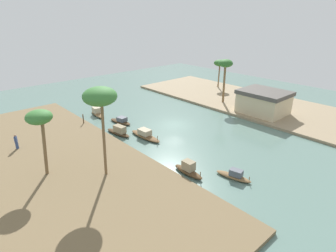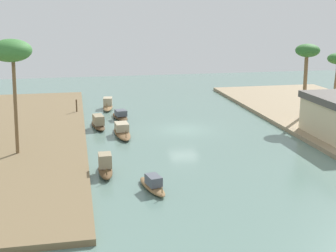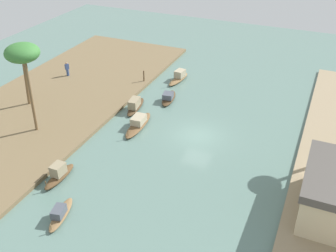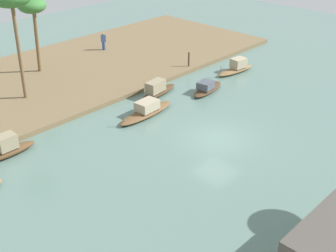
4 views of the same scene
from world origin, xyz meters
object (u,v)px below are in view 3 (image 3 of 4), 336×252
at_px(sampan_with_red_awning, 179,77).
at_px(sampan_midstream, 138,123).
at_px(sampan_near_left_bank, 59,174).
at_px(person_on_near_bank, 67,69).
at_px(sampan_open_hull, 135,105).
at_px(mooring_post, 144,76).
at_px(palm_tree_left_far, 22,54).
at_px(sampan_with_tall_canopy, 60,214).
at_px(sampan_foreground, 169,97).
at_px(palm_tree_left_near, 21,54).

bearing_deg(sampan_with_red_awning, sampan_midstream, 8.83).
height_order(sampan_near_left_bank, person_on_near_bank, person_on_near_bank).
relative_size(sampan_midstream, sampan_open_hull, 1.22).
xyz_separation_m(sampan_open_hull, mooring_post, (-5.72, -1.86, 0.52)).
bearing_deg(person_on_near_bank, palm_tree_left_far, -131.73).
relative_size(sampan_near_left_bank, sampan_with_red_awning, 0.83).
height_order(sampan_with_tall_canopy, sampan_open_hull, sampan_open_hull).
bearing_deg(sampan_with_tall_canopy, sampan_foreground, 167.50).
xyz_separation_m(sampan_with_red_awning, sampan_open_hull, (8.12, -1.45, 0.03)).
bearing_deg(palm_tree_left_near, sampan_midstream, 94.26).
xyz_separation_m(sampan_with_red_awning, sampan_with_tall_canopy, (23.58, 0.95, -0.09)).
bearing_deg(palm_tree_left_far, mooring_post, 162.39).
height_order(sampan_with_red_awning, sampan_with_tall_canopy, sampan_with_red_awning).
bearing_deg(palm_tree_left_far, sampan_near_left_bank, 51.45).
relative_size(sampan_open_hull, palm_tree_left_far, 0.50).
bearing_deg(sampan_near_left_bank, sampan_midstream, 167.87).
distance_m(sampan_near_left_bank, sampan_open_hull, 12.15).
bearing_deg(person_on_near_bank, sampan_open_hull, -82.81).
distance_m(sampan_with_tall_canopy, palm_tree_left_far, 13.69).
distance_m(person_on_near_bank, palm_tree_left_far, 13.55).
bearing_deg(mooring_post, sampan_open_hull, 18.02).
relative_size(sampan_open_hull, palm_tree_left_near, 0.67).
bearing_deg(sampan_near_left_bank, person_on_near_bank, -145.93).
distance_m(sampan_with_tall_canopy, sampan_open_hull, 15.65).
bearing_deg(palm_tree_left_near, person_on_near_bank, -174.49).
distance_m(sampan_with_tall_canopy, person_on_near_bank, 23.06).
xyz_separation_m(person_on_near_bank, palm_tree_left_near, (7.31, 0.70, 4.51)).
xyz_separation_m(sampan_near_left_bank, sampan_foreground, (-15.28, 2.48, -0.16)).
height_order(sampan_open_hull, palm_tree_left_far, palm_tree_left_far).
height_order(sampan_near_left_bank, mooring_post, mooring_post).
height_order(mooring_post, palm_tree_left_near, palm_tree_left_near).
bearing_deg(mooring_post, sampan_with_red_awning, 125.93).
bearing_deg(sampan_with_red_awning, sampan_near_left_bank, 2.14).
bearing_deg(sampan_open_hull, sampan_with_red_awning, 162.38).
bearing_deg(sampan_with_tall_canopy, sampan_near_left_bank, -154.94).
xyz_separation_m(mooring_post, palm_tree_left_near, (9.50, -8.11, 4.67)).
height_order(sampan_open_hull, person_on_near_bank, person_on_near_bank).
bearing_deg(sampan_with_tall_canopy, sampan_midstream, 169.68).
bearing_deg(sampan_open_hull, palm_tree_left_near, -76.68).
relative_size(sampan_with_tall_canopy, palm_tree_left_far, 0.42).
xyz_separation_m(palm_tree_left_near, palm_tree_left_far, (3.69, 3.92, 1.93)).
bearing_deg(sampan_with_tall_canopy, person_on_near_bank, -158.24).
bearing_deg(sampan_near_left_bank, sampan_foreground, 171.03).
relative_size(sampan_near_left_bank, mooring_post, 2.73).
bearing_deg(sampan_with_red_awning, sampan_with_tall_canopy, 9.02).
bearing_deg(mooring_post, sampan_midstream, 23.33).
height_order(person_on_near_bank, mooring_post, person_on_near_bank).
xyz_separation_m(sampan_midstream, person_on_near_bank, (-6.43, -12.53, 0.76)).
xyz_separation_m(person_on_near_bank, palm_tree_left_far, (10.99, 4.62, 6.44)).
bearing_deg(person_on_near_bank, mooring_post, -50.56).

